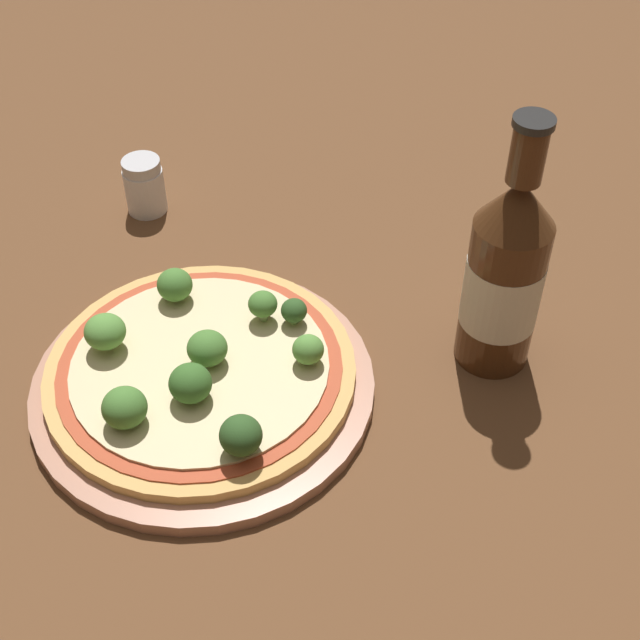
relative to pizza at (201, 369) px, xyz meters
name	(u,v)px	position (x,y,z in m)	size (l,w,h in m)	color
ground_plane	(219,393)	(0.02, 0.01, -0.02)	(3.00, 3.00, 0.00)	brown
plate	(204,385)	(0.01, 0.00, -0.01)	(0.28, 0.28, 0.01)	tan
pizza	(201,369)	(0.00, 0.00, 0.00)	(0.26, 0.26, 0.01)	tan
broccoli_floret_0	(125,408)	(0.03, -0.07, 0.02)	(0.03, 0.03, 0.03)	#89A866
broccoli_floret_1	(294,311)	(0.00, 0.09, 0.02)	(0.02, 0.02, 0.02)	#89A866
broccoli_floret_2	(308,350)	(0.05, 0.08, 0.02)	(0.03, 0.03, 0.03)	#89A866
broccoli_floret_3	(190,383)	(0.03, -0.02, 0.02)	(0.03, 0.03, 0.03)	#89A866
broccoli_floret_4	(105,332)	(-0.06, -0.06, 0.03)	(0.03, 0.03, 0.03)	#89A866
broccoli_floret_5	(175,285)	(-0.08, 0.02, 0.02)	(0.03, 0.03, 0.03)	#89A866
broccoli_floret_6	(241,435)	(0.10, -0.01, 0.02)	(0.03, 0.03, 0.03)	#89A866
broccoli_floret_7	(209,348)	(0.00, 0.01, 0.02)	(0.03, 0.03, 0.03)	#89A866
broccoli_floret_8	(263,304)	(-0.02, 0.07, 0.02)	(0.02, 0.02, 0.03)	#89A866
beer_bottle	(505,274)	(0.10, 0.23, 0.07)	(0.06, 0.06, 0.23)	#472814
pepper_shaker	(144,186)	(-0.25, 0.06, 0.01)	(0.04, 0.04, 0.06)	silver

